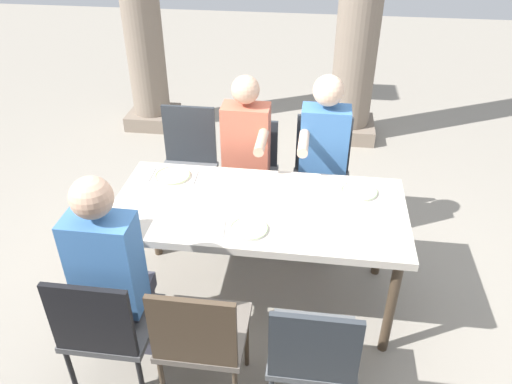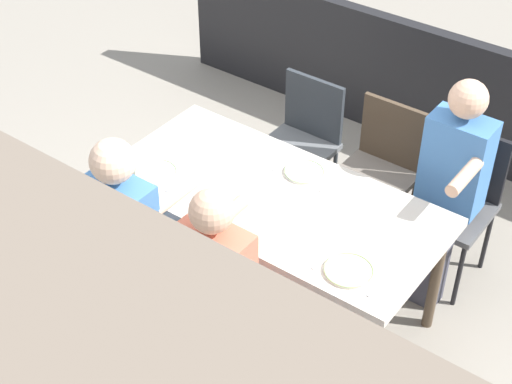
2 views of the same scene
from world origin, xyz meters
name	(u,v)px [view 2 (image 2 of 2)]	position (x,y,z in m)	size (l,w,h in m)	color
ground_plane	(272,297)	(0.00, 0.00, 0.00)	(16.00, 16.00, 0.00)	gray
dining_table	(273,205)	(0.00, 0.00, 0.69)	(1.80, 0.86, 0.76)	beige
chair_west_south	(457,196)	(-0.68, -0.85, 0.53)	(0.44, 0.44, 0.91)	#4F4F50
chair_mid_north	(199,342)	(-0.18, 0.84, 0.52)	(0.44, 0.44, 0.87)	#5B5E61
chair_mid_south	(381,165)	(-0.18, -0.85, 0.53)	(0.44, 0.44, 0.90)	#6A6158
chair_east_north	(110,289)	(0.38, 0.85, 0.53)	(0.44, 0.44, 0.94)	#5B5E61
chair_east_south	(302,137)	(0.38, -0.85, 0.51)	(0.44, 0.44, 0.87)	#5B5E61
diner_woman_green	(133,240)	(0.38, 0.66, 0.72)	(0.34, 0.50, 1.35)	#3F3F4C
diner_man_white	(224,289)	(-0.18, 0.65, 0.70)	(0.34, 0.49, 1.32)	#3F3F4C
diner_guest_third	(448,187)	(-0.68, -0.66, 0.72)	(0.35, 0.49, 1.34)	#3F3F4C
patio_railing	(433,91)	(0.00, -1.93, 0.45)	(4.20, 0.10, 0.90)	black
plate_0	(349,271)	(-0.61, 0.26, 0.77)	(0.23, 0.23, 0.02)	silver
fork_0	(377,285)	(-0.76, 0.26, 0.76)	(0.02, 0.17, 0.01)	silver
spoon_0	(321,258)	(-0.46, 0.26, 0.76)	(0.02, 0.17, 0.01)	silver
plate_1	(304,172)	(-0.02, -0.25, 0.77)	(0.22, 0.22, 0.02)	white
fork_1	(328,183)	(-0.17, -0.25, 0.76)	(0.02, 0.17, 0.01)	silver
spoon_1	(281,163)	(0.13, -0.25, 0.76)	(0.02, 0.17, 0.01)	silver
plate_2	(156,172)	(0.62, 0.23, 0.77)	(0.23, 0.23, 0.02)	white
fork_2	(177,183)	(0.47, 0.23, 0.76)	(0.02, 0.17, 0.01)	silver
spoon_2	(136,163)	(0.77, 0.23, 0.76)	(0.02, 0.17, 0.01)	silver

